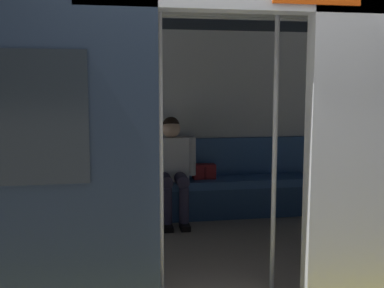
{
  "coord_description": "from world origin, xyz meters",
  "views": [
    {
      "loc": [
        0.77,
        2.82,
        1.52
      ],
      "look_at": [
        0.03,
        -1.34,
        0.99
      ],
      "focal_mm": 44.01,
      "sensor_mm": 36.0,
      "label": 1
    }
  ],
  "objects_px": {
    "person_seated": "(172,162)",
    "handbag": "(204,171)",
    "bench_seat": "(179,190)",
    "grab_pole_door": "(161,150)",
    "grab_pole_far": "(275,147)",
    "train_car": "(190,85)",
    "book": "(136,180)"
  },
  "relations": [
    {
      "from": "book",
      "to": "grab_pole_door",
      "type": "relative_size",
      "value": 0.1
    },
    {
      "from": "grab_pole_far",
      "to": "train_car",
      "type": "bearing_deg",
      "value": -60.66
    },
    {
      "from": "bench_seat",
      "to": "handbag",
      "type": "height_order",
      "value": "handbag"
    },
    {
      "from": "grab_pole_far",
      "to": "bench_seat",
      "type": "bearing_deg",
      "value": -77.95
    },
    {
      "from": "handbag",
      "to": "book",
      "type": "bearing_deg",
      "value": 2.53
    },
    {
      "from": "person_seated",
      "to": "grab_pole_far",
      "type": "xyz_separation_m",
      "value": [
        -0.5,
        1.91,
        0.4
      ]
    },
    {
      "from": "train_car",
      "to": "person_seated",
      "type": "bearing_deg",
      "value": -88.78
    },
    {
      "from": "train_car",
      "to": "handbag",
      "type": "height_order",
      "value": "train_car"
    },
    {
      "from": "handbag",
      "to": "grab_pole_far",
      "type": "distance_m",
      "value": 2.11
    },
    {
      "from": "grab_pole_door",
      "to": "grab_pole_far",
      "type": "bearing_deg",
      "value": -179.42
    },
    {
      "from": "handbag",
      "to": "grab_pole_far",
      "type": "height_order",
      "value": "grab_pole_far"
    },
    {
      "from": "bench_seat",
      "to": "handbag",
      "type": "xyz_separation_m",
      "value": [
        -0.31,
        -0.08,
        0.19
      ]
    },
    {
      "from": "train_car",
      "to": "handbag",
      "type": "xyz_separation_m",
      "value": [
        -0.37,
        -1.19,
        -0.99
      ]
    },
    {
      "from": "bench_seat",
      "to": "handbag",
      "type": "bearing_deg",
      "value": -166.04
    },
    {
      "from": "person_seated",
      "to": "grab_pole_far",
      "type": "bearing_deg",
      "value": 104.73
    },
    {
      "from": "grab_pole_door",
      "to": "book",
      "type": "bearing_deg",
      "value": -88.04
    },
    {
      "from": "train_car",
      "to": "grab_pole_far",
      "type": "distance_m",
      "value": 1.08
    },
    {
      "from": "book",
      "to": "train_car",
      "type": "bearing_deg",
      "value": 87.71
    },
    {
      "from": "train_car",
      "to": "bench_seat",
      "type": "bearing_deg",
      "value": -93.13
    },
    {
      "from": "person_seated",
      "to": "handbag",
      "type": "relative_size",
      "value": 4.51
    },
    {
      "from": "person_seated",
      "to": "grab_pole_door",
      "type": "distance_m",
      "value": 1.99
    },
    {
      "from": "bench_seat",
      "to": "grab_pole_door",
      "type": "distance_m",
      "value": 2.14
    },
    {
      "from": "train_car",
      "to": "person_seated",
      "type": "xyz_separation_m",
      "value": [
        0.02,
        -1.06,
        -0.86
      ]
    },
    {
      "from": "bench_seat",
      "to": "person_seated",
      "type": "height_order",
      "value": "person_seated"
    },
    {
      "from": "book",
      "to": "bench_seat",
      "type": "bearing_deg",
      "value": 152.52
    },
    {
      "from": "grab_pole_far",
      "to": "grab_pole_door",
      "type": "bearing_deg",
      "value": 0.58
    },
    {
      "from": "person_seated",
      "to": "book",
      "type": "distance_m",
      "value": 0.46
    },
    {
      "from": "person_seated",
      "to": "bench_seat",
      "type": "bearing_deg",
      "value": -147.57
    },
    {
      "from": "book",
      "to": "grab_pole_far",
      "type": "bearing_deg",
      "value": 91.69
    },
    {
      "from": "bench_seat",
      "to": "grab_pole_far",
      "type": "height_order",
      "value": "grab_pole_far"
    },
    {
      "from": "handbag",
      "to": "grab_pole_door",
      "type": "relative_size",
      "value": 0.12
    },
    {
      "from": "bench_seat",
      "to": "grab_pole_door",
      "type": "xyz_separation_m",
      "value": [
        0.42,
        1.97,
        0.73
      ]
    }
  ]
}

